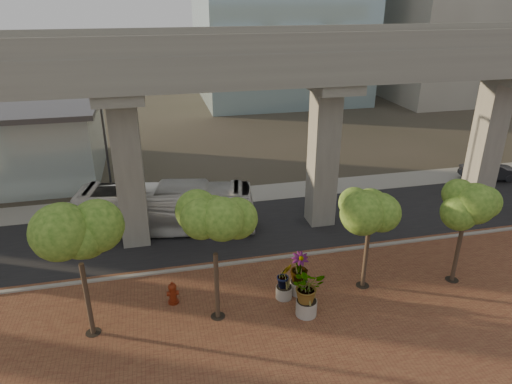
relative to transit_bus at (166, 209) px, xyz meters
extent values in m
plane|color=#322F24|center=(4.07, -2.97, -1.58)|extent=(160.00, 160.00, 0.00)
cube|color=brown|center=(4.07, -10.97, -1.55)|extent=(70.00, 13.00, 0.06)
cube|color=black|center=(4.07, -0.97, -1.56)|extent=(90.00, 8.00, 0.04)
cube|color=gray|center=(4.07, -4.97, -1.50)|extent=(70.00, 0.25, 0.16)
cube|color=gray|center=(4.07, 4.53, -1.55)|extent=(90.00, 3.00, 0.06)
cube|color=gray|center=(4.07, -2.57, 8.92)|extent=(72.00, 2.40, 1.80)
cube|color=gray|center=(4.07, 0.63, 8.92)|extent=(72.00, 2.40, 1.80)
cube|color=gray|center=(4.07, -3.67, 10.32)|extent=(72.00, 0.12, 1.00)
cube|color=gray|center=(4.07, 1.73, 10.32)|extent=(72.00, 0.12, 1.00)
cube|color=#ABA79A|center=(42.07, 33.03, 10.42)|extent=(18.00, 16.00, 24.00)
imported|color=silver|center=(0.00, 0.00, 0.00)|extent=(11.61, 4.80, 3.15)
imported|color=black|center=(26.37, 2.98, -0.82)|extent=(4.83, 2.39, 1.52)
cylinder|color=maroon|center=(-0.13, -7.77, -1.46)|extent=(0.54, 0.54, 0.12)
cylinder|color=maroon|center=(-0.13, -7.77, -1.03)|extent=(0.36, 0.36, 0.86)
sphere|color=maroon|center=(-0.13, -7.77, -0.60)|extent=(0.42, 0.42, 0.42)
cylinder|color=maroon|center=(-0.13, -7.77, -0.40)|extent=(0.12, 0.12, 0.15)
cylinder|color=maroon|center=(-0.13, -7.77, -0.95)|extent=(0.59, 0.24, 0.24)
cylinder|color=#A59D95|center=(6.03, -10.12, -1.12)|extent=(1.01, 1.01, 0.79)
imported|color=#356019|center=(6.03, -10.12, 0.11)|extent=(2.25, 2.25, 1.69)
cylinder|color=gray|center=(6.19, -8.39, -1.17)|extent=(0.89, 0.89, 0.69)
imported|color=#356019|center=(6.19, -8.39, -0.02)|extent=(2.16, 2.16, 1.62)
cylinder|color=gray|center=(5.35, -8.62, -1.20)|extent=(0.83, 0.83, 0.64)
imported|color=#356019|center=(5.35, -8.62, -0.19)|extent=(1.84, 1.84, 1.38)
cylinder|color=#4E3B2C|center=(-3.82, -9.17, 0.32)|extent=(0.22, 0.22, 3.68)
cylinder|color=black|center=(-3.82, -9.17, -1.51)|extent=(0.70, 0.70, 0.01)
cylinder|color=#4E3B2C|center=(1.88, -9.32, 0.22)|extent=(0.22, 0.22, 3.48)
cylinder|color=black|center=(1.88, -9.32, -1.51)|extent=(0.70, 0.70, 0.01)
cylinder|color=#4E3B2C|center=(9.70, -8.56, 0.40)|extent=(0.22, 0.22, 3.83)
cylinder|color=black|center=(9.70, -8.56, -1.51)|extent=(0.70, 0.70, 0.01)
cylinder|color=#4E3B2C|center=(14.62, -9.16, 0.19)|extent=(0.22, 0.22, 3.42)
cylinder|color=black|center=(14.62, -9.16, -1.51)|extent=(0.70, 0.70, 0.01)
cylinder|color=#2A2B2F|center=(-3.55, 3.92, 2.78)|extent=(0.15, 0.15, 8.63)
cube|color=#2A2B2F|center=(-3.55, 3.38, 7.10)|extent=(0.16, 1.08, 0.16)
cube|color=silver|center=(-3.55, 2.84, 6.99)|extent=(0.43, 0.22, 0.13)
cylinder|color=#303036|center=(12.47, 3.38, 2.54)|extent=(0.14, 0.14, 8.16)
cube|color=#303036|center=(12.47, 2.87, 6.62)|extent=(0.15, 1.02, 0.15)
cube|color=silver|center=(12.47, 2.36, 6.52)|extent=(0.41, 0.20, 0.12)
camera|label=1|loc=(-0.31, -26.86, 12.66)|focal=32.00mm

